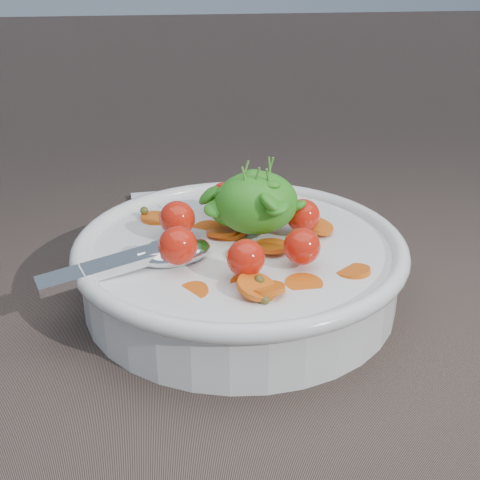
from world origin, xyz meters
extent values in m
plane|color=brown|center=(0.00, 0.00, 0.00)|extent=(6.00, 6.00, 0.00)
cylinder|color=white|center=(0.00, -0.01, 0.03)|extent=(0.30, 0.30, 0.06)
torus|color=white|center=(0.00, -0.01, 0.06)|extent=(0.31, 0.31, 0.02)
cylinder|color=white|center=(0.00, -0.01, 0.00)|extent=(0.15, 0.15, 0.01)
cylinder|color=brown|center=(0.00, -0.01, 0.03)|extent=(0.27, 0.27, 0.04)
cylinder|color=orange|center=(-0.01, 0.02, 0.06)|extent=(0.04, 0.04, 0.01)
cylinder|color=orange|center=(0.00, -0.10, 0.06)|extent=(0.04, 0.04, 0.01)
cylinder|color=orange|center=(0.08, 0.01, 0.07)|extent=(0.04, 0.04, 0.02)
cylinder|color=orange|center=(0.00, -0.10, 0.06)|extent=(0.04, 0.04, 0.02)
cylinder|color=orange|center=(-0.01, -0.08, 0.05)|extent=(0.03, 0.03, 0.01)
cylinder|color=orange|center=(-0.03, 0.03, 0.06)|extent=(0.04, 0.04, 0.01)
cylinder|color=orange|center=(0.04, -0.09, 0.06)|extent=(0.03, 0.03, 0.01)
cylinder|color=orange|center=(0.01, 0.05, 0.06)|extent=(0.04, 0.04, 0.01)
cylinder|color=orange|center=(0.09, -0.07, 0.06)|extent=(0.03, 0.03, 0.01)
cylinder|color=orange|center=(0.00, -0.03, 0.05)|extent=(0.04, 0.04, 0.01)
cylinder|color=orange|center=(-0.05, -0.09, 0.05)|extent=(0.04, 0.04, 0.01)
cylinder|color=orange|center=(0.02, -0.03, 0.06)|extent=(0.04, 0.04, 0.01)
cylinder|color=orange|center=(-0.05, -0.02, 0.06)|extent=(0.04, 0.04, 0.01)
cylinder|color=orange|center=(-0.02, 0.01, 0.06)|extent=(0.04, 0.04, 0.01)
cylinder|color=orange|center=(-0.08, 0.06, 0.06)|extent=(0.05, 0.05, 0.01)
cylinder|color=orange|center=(-0.06, -0.01, 0.06)|extent=(0.04, 0.04, 0.02)
sphere|color=#4C4919|center=(-0.07, 0.05, 0.06)|extent=(0.01, 0.01, 0.01)
sphere|color=#4C4919|center=(0.01, 0.05, 0.06)|extent=(0.01, 0.01, 0.01)
sphere|color=#4C4919|center=(0.05, -0.03, 0.06)|extent=(0.01, 0.01, 0.01)
sphere|color=#4C4919|center=(-0.09, 0.07, 0.06)|extent=(0.01, 0.01, 0.01)
sphere|color=#4C4919|center=(0.04, 0.06, 0.06)|extent=(0.01, 0.01, 0.01)
sphere|color=#4C4919|center=(0.06, -0.03, 0.07)|extent=(0.01, 0.01, 0.01)
sphere|color=#4C4919|center=(-0.08, -0.04, 0.06)|extent=(0.01, 0.01, 0.01)
sphere|color=#4C4919|center=(-0.02, 0.06, 0.06)|extent=(0.01, 0.01, 0.01)
sphere|color=#4C4919|center=(0.02, 0.08, 0.06)|extent=(0.01, 0.01, 0.01)
sphere|color=#4C4919|center=(0.00, -0.11, 0.06)|extent=(0.01, 0.01, 0.01)
sphere|color=#4C4919|center=(0.06, 0.08, 0.06)|extent=(0.01, 0.01, 0.01)
sphere|color=#4C4919|center=(0.06, 0.00, 0.06)|extent=(0.01, 0.01, 0.01)
sphere|color=#4C4919|center=(0.00, -0.09, 0.07)|extent=(0.01, 0.01, 0.01)
sphere|color=#4C4919|center=(0.01, 0.08, 0.06)|extent=(0.01, 0.01, 0.01)
sphere|color=red|center=(0.06, 0.00, 0.08)|extent=(0.03, 0.03, 0.03)
sphere|color=red|center=(0.04, 0.05, 0.08)|extent=(0.03, 0.03, 0.03)
sphere|color=red|center=(-0.01, 0.07, 0.08)|extent=(0.03, 0.03, 0.03)
sphere|color=red|center=(-0.06, 0.01, 0.08)|extent=(0.03, 0.03, 0.03)
sphere|color=red|center=(-0.06, -0.05, 0.08)|extent=(0.03, 0.03, 0.03)
sphere|color=red|center=(-0.01, -0.08, 0.08)|extent=(0.03, 0.03, 0.03)
sphere|color=red|center=(0.04, -0.06, 0.08)|extent=(0.03, 0.03, 0.03)
ellipsoid|color=green|center=(0.01, 0.00, 0.09)|extent=(0.08, 0.07, 0.06)
ellipsoid|color=green|center=(-0.01, 0.02, 0.08)|extent=(0.05, 0.05, 0.04)
ellipsoid|color=green|center=(0.01, 0.00, 0.11)|extent=(0.04, 0.04, 0.03)
ellipsoid|color=green|center=(-0.02, 0.02, 0.10)|extent=(0.02, 0.02, 0.02)
ellipsoid|color=green|center=(-0.03, 0.03, 0.09)|extent=(0.03, 0.04, 0.03)
ellipsoid|color=green|center=(0.03, -0.03, 0.10)|extent=(0.03, 0.03, 0.01)
ellipsoid|color=green|center=(0.01, 0.02, 0.11)|extent=(0.02, 0.03, 0.02)
ellipsoid|color=green|center=(0.05, 0.00, 0.09)|extent=(0.03, 0.03, 0.02)
ellipsoid|color=green|center=(0.02, 0.00, 0.10)|extent=(0.03, 0.03, 0.01)
ellipsoid|color=green|center=(0.02, 0.00, 0.11)|extent=(0.03, 0.03, 0.01)
ellipsoid|color=green|center=(-0.01, 0.02, 0.09)|extent=(0.03, 0.03, 0.02)
ellipsoid|color=green|center=(-0.01, 0.01, 0.10)|extent=(0.04, 0.04, 0.03)
ellipsoid|color=green|center=(0.02, -0.01, 0.12)|extent=(0.02, 0.02, 0.01)
ellipsoid|color=green|center=(-0.02, 0.00, 0.09)|extent=(0.02, 0.02, 0.02)
ellipsoid|color=green|center=(0.01, 0.00, 0.11)|extent=(0.03, 0.03, 0.02)
ellipsoid|color=green|center=(0.04, 0.03, 0.09)|extent=(0.03, 0.02, 0.02)
ellipsoid|color=green|center=(0.02, 0.00, 0.10)|extent=(0.04, 0.03, 0.02)
ellipsoid|color=green|center=(0.01, 0.00, 0.12)|extent=(0.03, 0.03, 0.01)
ellipsoid|color=green|center=(0.02, -0.02, 0.09)|extent=(0.04, 0.03, 0.03)
ellipsoid|color=green|center=(0.00, 0.00, 0.11)|extent=(0.03, 0.03, 0.03)
ellipsoid|color=green|center=(0.02, 0.01, 0.11)|extent=(0.03, 0.03, 0.02)
ellipsoid|color=green|center=(0.02, -0.03, 0.10)|extent=(0.04, 0.04, 0.03)
ellipsoid|color=green|center=(0.01, 0.01, 0.10)|extent=(0.03, 0.03, 0.02)
ellipsoid|color=green|center=(0.01, -0.01, 0.11)|extent=(0.04, 0.03, 0.03)
ellipsoid|color=green|center=(0.00, 0.00, 0.11)|extent=(0.03, 0.03, 0.02)
ellipsoid|color=green|center=(0.01, 0.01, 0.10)|extent=(0.03, 0.03, 0.02)
ellipsoid|color=green|center=(0.01, 0.01, 0.12)|extent=(0.03, 0.03, 0.01)
ellipsoid|color=green|center=(0.01, 0.02, 0.11)|extent=(0.03, 0.03, 0.02)
cylinder|color=#4C8C33|center=(0.03, 0.02, 0.11)|extent=(0.01, 0.01, 0.05)
cylinder|color=#4C8C33|center=(0.03, 0.02, 0.11)|extent=(0.01, 0.01, 0.05)
cylinder|color=#4C8C33|center=(0.02, -0.01, 0.11)|extent=(0.01, 0.02, 0.05)
cylinder|color=#4C8C33|center=(0.00, 0.01, 0.11)|extent=(0.02, 0.01, 0.05)
cylinder|color=#4C8C33|center=(0.01, -0.01, 0.11)|extent=(0.01, 0.01, 0.05)
cylinder|color=#4C8C33|center=(0.01, -0.01, 0.11)|extent=(0.01, 0.01, 0.05)
ellipsoid|color=silver|center=(-0.07, -0.03, 0.06)|extent=(0.08, 0.07, 0.02)
cube|color=silver|center=(-0.12, -0.05, 0.06)|extent=(0.13, 0.06, 0.02)
cylinder|color=silver|center=(-0.09, -0.04, 0.07)|extent=(0.03, 0.02, 0.01)
cube|color=white|center=(-0.02, 0.20, 0.00)|extent=(0.18, 0.16, 0.01)
camera|label=1|loc=(-0.08, -0.51, 0.30)|focal=45.00mm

